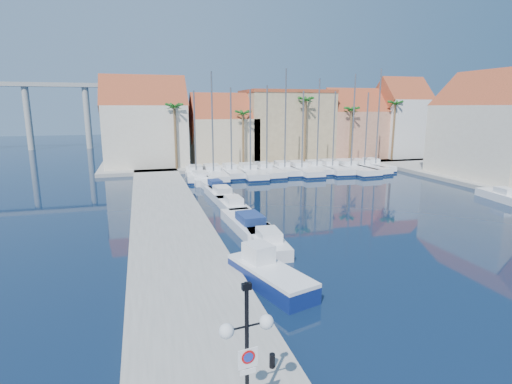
# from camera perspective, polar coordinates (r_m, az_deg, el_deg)

# --- Properties ---
(ground) EXTENTS (260.00, 260.00, 0.00)m
(ground) POSITION_cam_1_polar(r_m,az_deg,el_deg) (21.75, 16.29, -13.82)
(ground) COLOR black
(ground) RESTS_ON ground
(quay_west) EXTENTS (6.00, 77.00, 0.50)m
(quay_west) POSITION_cam_1_polar(r_m,az_deg,el_deg) (31.26, -12.01, -5.07)
(quay_west) COLOR gray
(quay_west) RESTS_ON ground
(shore_north) EXTENTS (54.00, 16.00, 0.50)m
(shore_north) POSITION_cam_1_polar(r_m,az_deg,el_deg) (68.27, 1.83, 4.45)
(shore_north) COLOR gray
(shore_north) RESTS_ON ground
(lamp_post) EXTENTS (1.51, 0.55, 4.47)m
(lamp_post) POSITION_cam_1_polar(r_m,az_deg,el_deg) (11.09, -1.31, -20.01)
(lamp_post) COLOR black
(lamp_post) RESTS_ON quay_west
(bollard) EXTENTS (0.20, 0.20, 0.51)m
(bollard) POSITION_cam_1_polar(r_m,az_deg,el_deg) (14.94, 2.33, -22.93)
(bollard) COLOR black
(bollard) RESTS_ON quay_west
(fishing_boat) EXTENTS (3.51, 6.12, 2.03)m
(fishing_boat) POSITION_cam_1_polar(r_m,az_deg,el_deg) (21.55, 1.83, -11.59)
(fishing_boat) COLOR navy
(fishing_boat) RESTS_ON ground
(motorboat_west_0) EXTENTS (2.29, 6.15, 1.40)m
(motorboat_west_0) POSITION_cam_1_polar(r_m,az_deg,el_deg) (27.08, 1.57, -6.92)
(motorboat_west_0) COLOR white
(motorboat_west_0) RESTS_ON ground
(motorboat_west_1) EXTENTS (2.78, 7.46, 1.40)m
(motorboat_west_1) POSITION_cam_1_polar(r_m,az_deg,el_deg) (30.95, -1.21, -4.47)
(motorboat_west_1) COLOR white
(motorboat_west_1) RESTS_ON ground
(motorboat_west_2) EXTENTS (2.09, 6.02, 1.40)m
(motorboat_west_2) POSITION_cam_1_polar(r_m,az_deg,el_deg) (36.61, -3.40, -1.87)
(motorboat_west_2) COLOR white
(motorboat_west_2) RESTS_ON ground
(motorboat_west_3) EXTENTS (2.47, 6.80, 1.40)m
(motorboat_west_3) POSITION_cam_1_polar(r_m,az_deg,el_deg) (41.32, -5.03, -0.28)
(motorboat_west_3) COLOR white
(motorboat_west_3) RESTS_ON ground
(motorboat_west_4) EXTENTS (2.26, 5.72, 1.40)m
(motorboat_west_4) POSITION_cam_1_polar(r_m,az_deg,el_deg) (44.98, -6.00, 0.72)
(motorboat_west_4) COLOR white
(motorboat_west_4) RESTS_ON ground
(motorboat_west_5) EXTENTS (2.82, 7.46, 1.40)m
(motorboat_west_5) POSITION_cam_1_polar(r_m,az_deg,el_deg) (51.15, -8.07, 2.04)
(motorboat_west_5) COLOR white
(motorboat_west_5) RESTS_ON ground
(motorboat_east_1) EXTENTS (2.42, 5.54, 1.40)m
(motorboat_east_1) POSITION_cam_1_polar(r_m,az_deg,el_deg) (47.50, 31.61, -0.43)
(motorboat_east_1) COLOR white
(motorboat_east_1) RESTS_ON ground
(sailboat_0) EXTENTS (3.33, 9.90, 11.31)m
(sailboat_0) POSITION_cam_1_polar(r_m,az_deg,el_deg) (53.43, -8.56, 2.53)
(sailboat_0) COLOR white
(sailboat_0) RESTS_ON ground
(sailboat_1) EXTENTS (3.32, 10.97, 13.70)m
(sailboat_1) POSITION_cam_1_polar(r_m,az_deg,el_deg) (53.81, -6.18, 2.67)
(sailboat_1) COLOR white
(sailboat_1) RESTS_ON ground
(sailboat_2) EXTENTS (2.37, 8.45, 11.79)m
(sailboat_2) POSITION_cam_1_polar(r_m,az_deg,el_deg) (54.97, -3.62, 2.94)
(sailboat_2) COLOR white
(sailboat_2) RESTS_ON ground
(sailboat_3) EXTENTS (3.07, 10.59, 11.57)m
(sailboat_3) POSITION_cam_1_polar(r_m,az_deg,el_deg) (54.70, -0.95, 2.87)
(sailboat_3) COLOR white
(sailboat_3) RESTS_ON ground
(sailboat_4) EXTENTS (3.03, 9.98, 12.12)m
(sailboat_4) POSITION_cam_1_polar(r_m,az_deg,el_deg) (55.88, 1.34, 3.08)
(sailboat_4) COLOR white
(sailboat_4) RESTS_ON ground
(sailboat_5) EXTENTS (2.88, 9.38, 14.37)m
(sailboat_5) POSITION_cam_1_polar(r_m,az_deg,el_deg) (57.18, 3.96, 3.31)
(sailboat_5) COLOR white
(sailboat_5) RESTS_ON ground
(sailboat_6) EXTENTS (3.00, 10.73, 11.45)m
(sailboat_6) POSITION_cam_1_polar(r_m,az_deg,el_deg) (57.35, 6.30, 3.23)
(sailboat_6) COLOR white
(sailboat_6) RESTS_ON ground
(sailboat_7) EXTENTS (2.47, 8.59, 13.17)m
(sailboat_7) POSITION_cam_1_polar(r_m,az_deg,el_deg) (58.78, 8.50, 3.45)
(sailboat_7) COLOR white
(sailboat_7) RESTS_ON ground
(sailboat_8) EXTENTS (3.38, 10.67, 11.42)m
(sailboat_8) POSITION_cam_1_polar(r_m,az_deg,el_deg) (59.54, 10.62, 3.42)
(sailboat_8) COLOR white
(sailboat_8) RESTS_ON ground
(sailboat_9) EXTENTS (3.92, 12.15, 13.78)m
(sailboat_9) POSITION_cam_1_polar(r_m,az_deg,el_deg) (60.09, 13.04, 3.40)
(sailboat_9) COLOR white
(sailboat_9) RESTS_ON ground
(sailboat_10) EXTENTS (3.64, 10.86, 11.29)m
(sailboat_10) POSITION_cam_1_polar(r_m,az_deg,el_deg) (61.32, 14.87, 3.47)
(sailboat_10) COLOR white
(sailboat_10) RESTS_ON ground
(sailboat_11) EXTENTS (2.72, 8.95, 14.69)m
(sailboat_11) POSITION_cam_1_polar(r_m,az_deg,el_deg) (63.26, 16.45, 3.71)
(sailboat_11) COLOR white
(sailboat_11) RESTS_ON ground
(building_0) EXTENTS (12.30, 9.00, 13.50)m
(building_0) POSITION_cam_1_polar(r_m,az_deg,el_deg) (63.42, -15.52, 9.13)
(building_0) COLOR beige
(building_0) RESTS_ON shore_north
(building_1) EXTENTS (10.30, 8.00, 11.00)m
(building_1) POSITION_cam_1_polar(r_m,az_deg,el_deg) (64.77, -4.68, 8.49)
(building_1) COLOR #C3AD89
(building_1) RESTS_ON shore_north
(building_2) EXTENTS (14.20, 10.20, 11.50)m
(building_2) POSITION_cam_1_polar(r_m,az_deg,el_deg) (68.71, 4.28, 9.50)
(building_2) COLOR #9E8761
(building_2) RESTS_ON shore_north
(building_3) EXTENTS (10.30, 8.00, 12.00)m
(building_3) POSITION_cam_1_polar(r_m,az_deg,el_deg) (72.90, 13.54, 9.04)
(building_3) COLOR #B7755D
(building_3) RESTS_ON shore_north
(building_4) EXTENTS (8.30, 8.00, 14.00)m
(building_4) POSITION_cam_1_polar(r_m,az_deg,el_deg) (76.87, 19.89, 9.63)
(building_4) COLOR silver
(building_4) RESTS_ON shore_north
(building_6) EXTENTS (9.00, 14.30, 13.50)m
(building_6) POSITION_cam_1_polar(r_m,az_deg,el_deg) (58.96, 30.87, 7.68)
(building_6) COLOR beige
(building_6) RESTS_ON shore_east
(palm_0) EXTENTS (2.60, 2.60, 10.15)m
(palm_0) POSITION_cam_1_polar(r_m,az_deg,el_deg) (58.55, -11.59, 11.61)
(palm_0) COLOR brown
(palm_0) RESTS_ON shore_north
(palm_1) EXTENTS (2.60, 2.60, 9.15)m
(palm_1) POSITION_cam_1_polar(r_m,az_deg,el_deg) (60.23, -1.86, 10.95)
(palm_1) COLOR brown
(palm_1) RESTS_ON shore_north
(palm_2) EXTENTS (2.60, 2.60, 11.15)m
(palm_2) POSITION_cam_1_polar(r_m,az_deg,el_deg) (63.44, 7.13, 12.63)
(palm_2) COLOR brown
(palm_2) RESTS_ON shore_north
(palm_3) EXTENTS (2.60, 2.60, 9.65)m
(palm_3) POSITION_cam_1_polar(r_m,az_deg,el_deg) (66.99, 13.52, 11.15)
(palm_3) COLOR brown
(palm_3) RESTS_ON shore_north
(palm_4) EXTENTS (2.60, 2.60, 10.65)m
(palm_4) POSITION_cam_1_polar(r_m,az_deg,el_deg) (71.26, 19.29, 11.61)
(palm_4) COLOR brown
(palm_4) RESTS_ON shore_north
(viaduct) EXTENTS (48.00, 2.20, 14.45)m
(viaduct) POSITION_cam_1_polar(r_m,az_deg,el_deg) (102.31, -32.78, 10.73)
(viaduct) COLOR #9E9E99
(viaduct) RESTS_ON ground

